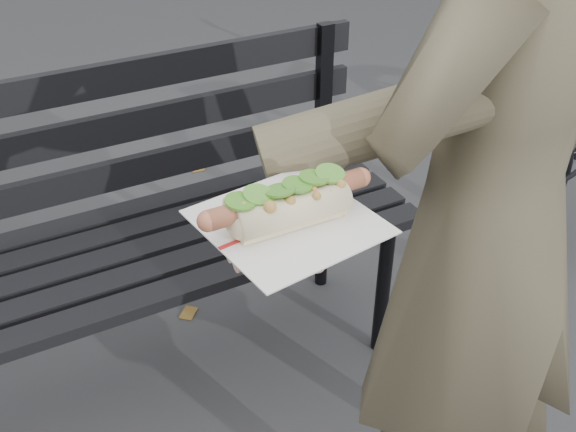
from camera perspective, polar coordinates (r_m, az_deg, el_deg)
name	(u,v)px	position (r m, az deg, el deg)	size (l,w,h in m)	color
park_bench	(103,224)	(1.70, -15.36, -0.67)	(1.50, 0.44, 0.88)	black
person	(487,225)	(1.18, 16.48, -0.78)	(0.59, 0.39, 1.63)	brown
held_hotdog	(401,133)	(0.92, 9.55, 6.95)	(0.64, 0.30, 0.20)	brown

